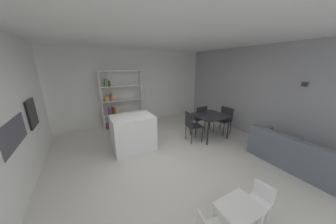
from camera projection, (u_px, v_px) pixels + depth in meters
The scene contains 16 objects.
ground_plane at pixel (165, 162), 3.70m from camera, with size 8.88×8.88×0.00m, color beige.
ceiling_slab at pixel (165, 32), 2.89m from camera, with size 6.46×6.20×0.06m.
back_partition at pixel (128, 88), 5.88m from camera, with size 6.46×0.06×2.77m, color silver.
right_partition_gray at pixel (258, 93), 4.76m from camera, with size 0.06×6.20×2.77m, color #9E9EA3.
cabinet_niche_splashback at pixel (14, 134), 2.44m from camera, with size 0.01×1.02×0.44m.
built_in_oven at pixel (32, 113), 3.31m from camera, with size 0.06×0.57×0.59m.
kitchen_island at pixel (133, 133), 4.17m from camera, with size 1.07×0.79×0.93m, color white.
open_bookshelf at pixel (118, 101), 5.51m from camera, with size 1.39×0.32×2.04m.
child_table at pixel (239, 212), 2.02m from camera, with size 0.55×0.42×0.47m.
child_chair_right at pixel (260, 200), 2.26m from camera, with size 0.33×0.33×0.56m.
dining_table at pixel (210, 117), 4.82m from camera, with size 0.94×0.91×0.73m.
dining_chair_far at pixel (200, 117), 5.27m from camera, with size 0.48×0.44×0.90m.
dining_chair_window_side at pixel (225, 118), 5.19m from camera, with size 0.49×0.50×0.87m.
dining_chair_island_side at pixel (192, 124), 4.55m from camera, with size 0.45×0.46×0.90m.
sofa at pixel (304, 159), 3.35m from camera, with size 0.88×2.15×0.75m.
wall_sconce_back at pixel (305, 84), 3.66m from camera, with size 0.10×0.10×0.10m.
Camera 1 is at (-1.47, -2.84, 2.20)m, focal length 16.62 mm.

